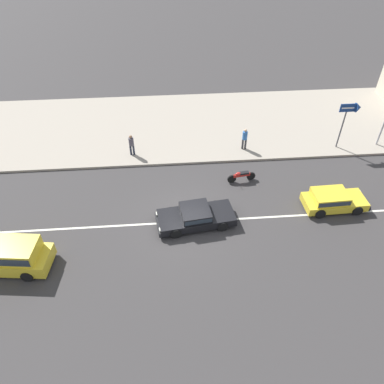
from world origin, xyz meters
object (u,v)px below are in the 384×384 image
object	(u,v)px
minivan_yellow_3	(3,255)
hatchback_yellow_4	(333,200)
pedestrian_far_end	(245,137)
pedestrian_by_shop	(131,144)
sedan_black_2	(196,216)
motorcycle_1	(241,176)
arrow_signboard	(354,111)

from	to	relation	value
minivan_yellow_3	hatchback_yellow_4	size ratio (longest dim) A/B	1.34
minivan_yellow_3	pedestrian_far_end	xyz separation A→B (m)	(13.64, 9.12, 0.22)
pedestrian_by_shop	minivan_yellow_3	bearing A→B (deg)	-123.01
sedan_black_2	minivan_yellow_3	bearing A→B (deg)	-166.90
motorcycle_1	pedestrian_far_end	xyz separation A→B (m)	(0.80, 3.39, 0.65)
sedan_black_2	hatchback_yellow_4	size ratio (longest dim) A/B	1.21
sedan_black_2	pedestrian_by_shop	size ratio (longest dim) A/B	2.92
arrow_signboard	sedan_black_2	bearing A→B (deg)	-149.44
motorcycle_1	hatchback_yellow_4	bearing A→B (deg)	-30.25
minivan_yellow_3	pedestrian_by_shop	bearing A→B (deg)	56.99
minivan_yellow_3	pedestrian_by_shop	world-z (taller)	pedestrian_by_shop
sedan_black_2	pedestrian_far_end	world-z (taller)	pedestrian_far_end
motorcycle_1	sedan_black_2	bearing A→B (deg)	-132.65
sedan_black_2	pedestrian_by_shop	xyz separation A→B (m)	(-3.76, 6.78, 0.51)
pedestrian_by_shop	arrow_signboard	bearing A→B (deg)	-0.88
arrow_signboard	hatchback_yellow_4	bearing A→B (deg)	-117.34
hatchback_yellow_4	motorcycle_1	bearing A→B (deg)	149.75
motorcycle_1	arrow_signboard	size ratio (longest dim) A/B	0.54
sedan_black_2	minivan_yellow_3	xyz separation A→B (m)	(-9.62, -2.24, 0.31)
pedestrian_by_shop	pedestrian_far_end	bearing A→B (deg)	0.73
sedan_black_2	pedestrian_far_end	distance (m)	7.98
minivan_yellow_3	pedestrian_far_end	distance (m)	16.41
minivan_yellow_3	arrow_signboard	distance (m)	22.61
motorcycle_1	pedestrian_by_shop	world-z (taller)	pedestrian_by_shop
pedestrian_by_shop	hatchback_yellow_4	bearing A→B (deg)	-27.38
sedan_black_2	pedestrian_by_shop	world-z (taller)	pedestrian_by_shop
sedan_black_2	minivan_yellow_3	distance (m)	9.89
minivan_yellow_3	pedestrian_far_end	world-z (taller)	pedestrian_far_end
minivan_yellow_3	pedestrian_far_end	size ratio (longest dim) A/B	3.15
minivan_yellow_3	hatchback_yellow_4	distance (m)	17.91
hatchback_yellow_4	arrow_signboard	xyz separation A→B (m)	(3.05, 5.89, 2.41)
pedestrian_far_end	minivan_yellow_3	bearing A→B (deg)	-146.23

